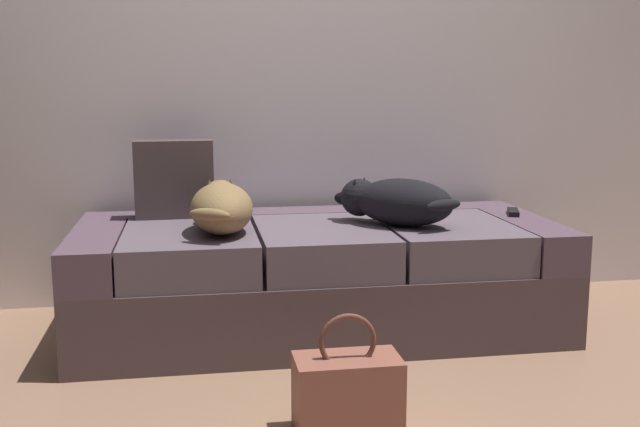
# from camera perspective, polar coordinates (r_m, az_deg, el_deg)

# --- Properties ---
(back_wall) EXTENTS (6.40, 0.10, 2.80)m
(back_wall) POSITION_cam_1_polar(r_m,az_deg,el_deg) (3.73, -1.63, 15.20)
(back_wall) COLOR silver
(back_wall) RESTS_ON ground
(couch) EXTENTS (2.02, 0.89, 0.46)m
(couch) POSITION_cam_1_polar(r_m,az_deg,el_deg) (3.26, -0.15, -4.77)
(couch) COLOR #4D3C3E
(couch) RESTS_ON ground
(dog_tan) EXTENTS (0.26, 0.58, 0.20)m
(dog_tan) POSITION_cam_1_polar(r_m,az_deg,el_deg) (3.04, -7.44, 0.53)
(dog_tan) COLOR olive
(dog_tan) RESTS_ON couch
(dog_dark) EXTENTS (0.51, 0.46, 0.20)m
(dog_dark) POSITION_cam_1_polar(r_m,az_deg,el_deg) (3.17, 5.71, 0.92)
(dog_dark) COLOR black
(dog_dark) RESTS_ON couch
(tv_remote) EXTENTS (0.09, 0.16, 0.02)m
(tv_remote) POSITION_cam_1_polar(r_m,az_deg,el_deg) (3.52, 14.34, 0.11)
(tv_remote) COLOR black
(tv_remote) RESTS_ON couch
(throw_pillow) EXTENTS (0.34, 0.13, 0.34)m
(throw_pillow) POSITION_cam_1_polar(r_m,az_deg,el_deg) (3.38, -10.93, 2.57)
(throw_pillow) COLOR #473939
(throw_pillow) RESTS_ON couch
(handbag) EXTENTS (0.32, 0.18, 0.38)m
(handbag) POSITION_cam_1_polar(r_m,az_deg,el_deg) (2.36, 2.07, -13.39)
(handbag) COLOR #915342
(handbag) RESTS_ON ground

